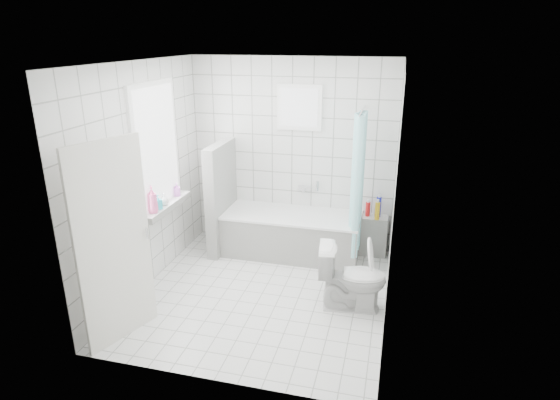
# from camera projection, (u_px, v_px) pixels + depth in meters

# --- Properties ---
(ground) EXTENTS (3.00, 3.00, 0.00)m
(ground) POSITION_uv_depth(u_px,v_px,m) (262.00, 293.00, 5.46)
(ground) COLOR white
(ground) RESTS_ON ground
(ceiling) EXTENTS (3.00, 3.00, 0.00)m
(ceiling) POSITION_uv_depth(u_px,v_px,m) (259.00, 62.00, 4.59)
(ceiling) COLOR white
(ceiling) RESTS_ON ground
(wall_back) EXTENTS (2.80, 0.02, 2.60)m
(wall_back) POSITION_uv_depth(u_px,v_px,m) (292.00, 155.00, 6.40)
(wall_back) COLOR white
(wall_back) RESTS_ON ground
(wall_front) EXTENTS (2.80, 0.02, 2.60)m
(wall_front) POSITION_uv_depth(u_px,v_px,m) (206.00, 245.00, 3.66)
(wall_front) COLOR white
(wall_front) RESTS_ON ground
(wall_left) EXTENTS (0.02, 3.00, 2.60)m
(wall_left) POSITION_uv_depth(u_px,v_px,m) (144.00, 178.00, 5.35)
(wall_left) COLOR white
(wall_left) RESTS_ON ground
(wall_right) EXTENTS (0.02, 3.00, 2.60)m
(wall_right) POSITION_uv_depth(u_px,v_px,m) (394.00, 198.00, 4.70)
(wall_right) COLOR white
(wall_right) RESTS_ON ground
(window_left) EXTENTS (0.01, 0.90, 1.40)m
(window_left) POSITION_uv_depth(u_px,v_px,m) (158.00, 147.00, 5.52)
(window_left) COLOR white
(window_left) RESTS_ON wall_left
(window_back) EXTENTS (0.50, 0.01, 0.50)m
(window_back) POSITION_uv_depth(u_px,v_px,m) (299.00, 108.00, 6.11)
(window_back) COLOR white
(window_back) RESTS_ON wall_back
(window_sill) EXTENTS (0.18, 1.02, 0.08)m
(window_sill) POSITION_uv_depth(u_px,v_px,m) (166.00, 206.00, 5.75)
(window_sill) COLOR white
(window_sill) RESTS_ON wall_left
(door) EXTENTS (0.31, 0.77, 2.00)m
(door) POSITION_uv_depth(u_px,v_px,m) (114.00, 244.00, 4.38)
(door) COLOR silver
(door) RESTS_ON ground
(bathtub) EXTENTS (1.83, 0.77, 0.58)m
(bathtub) POSITION_uv_depth(u_px,v_px,m) (292.00, 234.00, 6.37)
(bathtub) COLOR white
(bathtub) RESTS_ON ground
(partition_wall) EXTENTS (0.15, 0.85, 1.50)m
(partition_wall) POSITION_uv_depth(u_px,v_px,m) (221.00, 197.00, 6.40)
(partition_wall) COLOR white
(partition_wall) RESTS_ON ground
(tiled_ledge) EXTENTS (0.40, 0.24, 0.55)m
(tiled_ledge) POSITION_uv_depth(u_px,v_px,m) (372.00, 235.00, 6.36)
(tiled_ledge) COLOR white
(tiled_ledge) RESTS_ON ground
(toilet) EXTENTS (0.77, 0.50, 0.74)m
(toilet) POSITION_uv_depth(u_px,v_px,m) (352.00, 277.00, 5.06)
(toilet) COLOR white
(toilet) RESTS_ON ground
(curtain_rod) EXTENTS (0.02, 0.80, 0.02)m
(curtain_rod) POSITION_uv_depth(u_px,v_px,m) (362.00, 110.00, 5.58)
(curtain_rod) COLOR silver
(curtain_rod) RESTS_ON wall_back
(shower_curtain) EXTENTS (0.14, 0.48, 1.78)m
(shower_curtain) POSITION_uv_depth(u_px,v_px,m) (357.00, 185.00, 5.76)
(shower_curtain) COLOR #4BDADC
(shower_curtain) RESTS_ON curtain_rod
(tub_faucet) EXTENTS (0.18, 0.06, 0.06)m
(tub_faucet) POSITION_uv_depth(u_px,v_px,m) (305.00, 188.00, 6.47)
(tub_faucet) COLOR silver
(tub_faucet) RESTS_ON wall_back
(sill_bottles) EXTENTS (0.17, 0.76, 0.32)m
(sill_bottles) POSITION_uv_depth(u_px,v_px,m) (159.00, 198.00, 5.53)
(sill_bottles) COLOR silver
(sill_bottles) RESTS_ON window_sill
(ledge_bottles) EXTENTS (0.20, 0.17, 0.27)m
(ledge_bottles) POSITION_uv_depth(u_px,v_px,m) (375.00, 209.00, 6.21)
(ledge_bottles) COLOR red
(ledge_bottles) RESTS_ON tiled_ledge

